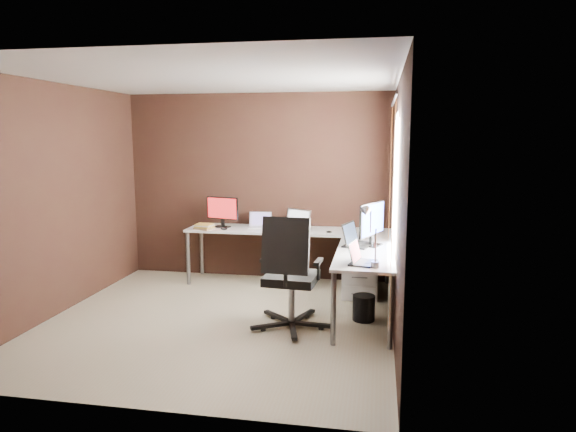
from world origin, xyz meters
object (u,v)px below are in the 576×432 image
Objects in this scene: laptop_white at (260,224)px; laptop_black_big at (356,240)px; drawer_pedestal at (360,272)px; desk_lamp at (369,229)px; office_chair at (291,296)px; monitor_left at (222,210)px; book_stack at (204,227)px; monitor_right at (372,221)px; wastebasket at (364,308)px; laptop_silver at (295,225)px; laptop_black_small at (360,259)px.

laptop_black_big is at bearing -42.48° from laptop_white.
laptop_black_big reaches higher than drawer_pedestal.
office_chair is (-0.77, 0.16, -0.74)m from desk_lamp.
book_stack is at bearing -119.94° from monitor_left.
office_chair is (0.70, -1.65, -0.43)m from laptop_white.
monitor_left is 0.83× the size of monitor_right.
desk_lamp reaches higher than laptop_white.
wastebasket is (1.42, -1.28, -0.64)m from laptop_white.
drawer_pedestal is 0.69m from laptop_black_big.
book_stack is at bearing 154.36° from wastebasket.
drawer_pedestal is 1.28× the size of laptop_silver.
office_chair is 0.84m from wastebasket.
monitor_right reaches higher than laptop_white.
drawer_pedestal reaches higher than wastebasket.
drawer_pedestal is 1.59m from desk_lamp.
drawer_pedestal is at bearing 3.36° from monitor_left.
monitor_left is 1.02× the size of laptop_black_big.
monitor_left is at bearing -149.26° from laptop_silver.
wastebasket is (-0.05, 0.53, -0.95)m from desk_lamp.
laptop_black_small is at bearing -35.39° from book_stack.
office_chair is at bearing -44.95° from book_stack.
monitor_right reaches higher than drawer_pedestal.
monitor_left is at bearing 60.73° from laptop_black_small.
book_stack reaches higher than drawer_pedestal.
monitor_left is 0.81× the size of desk_lamp.
drawer_pedestal is at bearing -24.87° from laptop_white.
desk_lamp is 0.48× the size of office_chair.
laptop_black_small is 2.54m from book_stack.
monitor_right is 2.03× the size of wastebasket.
laptop_white is at bearing 117.28° from office_chair.
laptop_silver is 1.20m from laptop_black_big.
laptop_silver is at bearing 15.92° from monitor_left.
monitor_right is 0.28m from laptop_black_big.
wastebasket is (0.94, -1.23, -0.65)m from laptop_silver.
laptop_white is 0.71× the size of laptop_black_big.
drawer_pedestal is 1.10× the size of monitor_right.
book_stack is 2.66m from desk_lamp.
monitor_left is at bearing -178.70° from laptop_white.
wastebasket is at bearing 113.52° from desk_lamp.
desk_lamp is at bearing -31.74° from laptop_silver.
laptop_black_small is 1.28× the size of wastebasket.
laptop_black_big is 1.63× the size of book_stack.
monitor_left reaches higher than drawer_pedestal.
desk_lamp is (-0.02, -0.90, 0.08)m from monitor_right.
book_stack is at bearing 175.50° from drawer_pedestal.
monitor_left reaches higher than laptop_black_big.
laptop_black_small is at bearing -88.48° from drawer_pedestal.
laptop_black_big is 0.95m from desk_lamp.
laptop_black_small is 1.27× the size of book_stack.
laptop_black_big is 1.65× the size of wastebasket.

